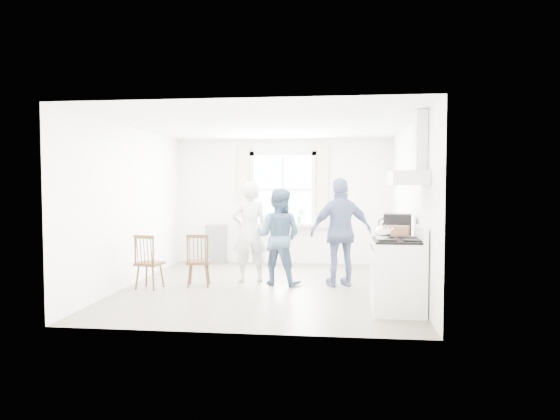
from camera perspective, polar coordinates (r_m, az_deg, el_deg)
The scene contains 15 objects.
room_shell at distance 7.97m, azimuth -1.57°, elevation 0.37°, with size 4.62×5.12×2.64m.
window_assembly at distance 10.39m, azimuth 0.34°, elevation 1.88°, with size 1.88×0.24×1.70m.
range_hood at distance 6.61m, azimuth 14.84°, elevation 4.94°, with size 0.45×0.76×0.94m.
shelf_unit at distance 10.60m, azimuth -7.30°, elevation -3.88°, with size 0.40×0.30×0.80m, color slate.
gas_stove at distance 6.68m, azimuth 13.30°, elevation -7.26°, with size 0.68×0.76×1.12m.
kettle at distance 6.46m, azimuth 11.69°, elevation -2.57°, with size 0.20×0.20×0.28m.
low_cabinet at distance 7.38m, azimuth 13.20°, elevation -6.55°, with size 0.50×0.55×0.90m, color silver.
stereo_stack at distance 7.34m, azimuth 13.30°, elevation -1.75°, with size 0.43×0.39×0.34m.
cardboard_box at distance 7.07m, azimuth 13.29°, elevation -2.53°, with size 0.29×0.21×0.19m, color #99694A.
windsor_chair_a at distance 8.14m, azimuth -9.36°, elevation -5.07°, with size 0.42×0.41×0.87m.
windsor_chair_b at distance 8.13m, azimuth -15.04°, elevation -5.10°, with size 0.43×0.42×0.88m.
person_left at distance 8.47m, azimuth -3.48°, elevation -2.50°, with size 0.62×0.62×1.71m, color silver.
person_mid at distance 8.24m, azimuth -0.15°, elevation -3.06°, with size 0.77×0.77×1.59m, color #415B79.
person_right at distance 8.16m, azimuth 7.01°, elevation -2.52°, with size 1.03×1.03×1.77m, color navy.
potted_plant at distance 10.29m, azimuth 2.31°, elevation -0.73°, with size 0.16×0.16×0.29m, color #367B36.
Camera 1 is at (1.12, -7.88, 1.67)m, focal length 32.00 mm.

